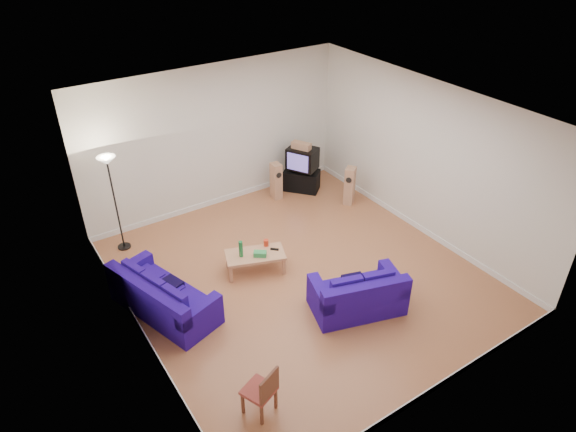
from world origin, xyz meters
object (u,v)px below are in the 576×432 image
sofa_loveseat (358,297)px  coffee_table (255,256)px  sofa_three_seat (162,299)px  television (302,159)px  tv_stand (302,180)px

sofa_loveseat → coffee_table: bearing=132.4°
sofa_three_seat → television: bearing=99.1°
tv_stand → television: 0.60m
coffee_table → television: bearing=39.7°
coffee_table → tv_stand: 3.31m
sofa_three_seat → tv_stand: size_ratio=2.60×
sofa_three_seat → sofa_loveseat: sofa_loveseat is taller
sofa_three_seat → tv_stand: 4.95m
sofa_three_seat → coffee_table: bearing=76.0°
tv_stand → television: size_ratio=1.01×
sofa_loveseat → tv_stand: (1.62, 4.02, -0.04)m
sofa_three_seat → coffee_table: 1.89m
sofa_loveseat → tv_stand: 4.34m
television → sofa_three_seat: bearing=-92.4°
television → sofa_loveseat: bearing=-50.9°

